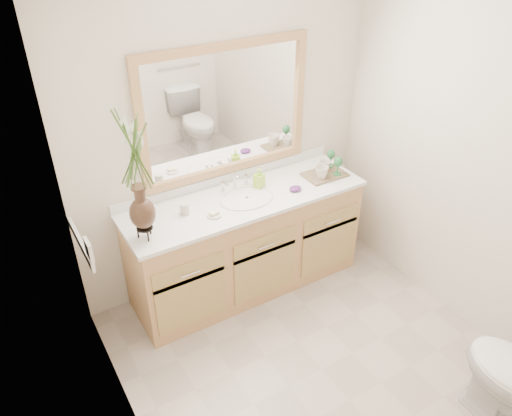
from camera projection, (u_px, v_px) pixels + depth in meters
floor at (322, 369)px, 3.37m from camera, size 2.60×2.60×0.00m
wall_back at (225, 137)px, 3.66m from camera, size 2.40×0.02×2.40m
wall_left at (124, 301)px, 2.20m from camera, size 0.02×2.60×2.40m
wall_right at (482, 169)px, 3.24m from camera, size 0.02×2.60×2.40m
vanity at (246, 244)px, 3.88m from camera, size 1.80×0.55×0.80m
counter at (245, 199)px, 3.66m from camera, size 1.84×0.57×0.03m
sink at (247, 204)px, 3.67m from camera, size 0.38×0.34×0.23m
mirror at (226, 111)px, 3.53m from camera, size 1.32×0.04×0.97m
switch_plate at (89, 249)px, 2.88m from camera, size 0.02×0.12×0.12m
flower_vase at (135, 164)px, 2.94m from camera, size 0.19×0.19×0.79m
tumbler at (185, 208)px, 3.45m from camera, size 0.07×0.07×0.09m
soap_dish at (214, 215)px, 3.44m from camera, size 0.10×0.10×0.03m
soap_bottle at (259, 179)px, 3.75m from camera, size 0.08×0.08×0.14m
purple_dish at (295, 189)px, 3.72m from camera, size 0.12×0.10×0.03m
tray at (325, 175)px, 3.92m from camera, size 0.33×0.22×0.02m
mug_left at (322, 172)px, 3.83m from camera, size 0.11×0.10×0.11m
mug_right at (325, 166)px, 3.93m from camera, size 0.11×0.11×0.09m
goblet_front at (338, 163)px, 3.85m from camera, size 0.07×0.07×0.15m
goblet_back at (331, 155)px, 3.97m from camera, size 0.06×0.06×0.14m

